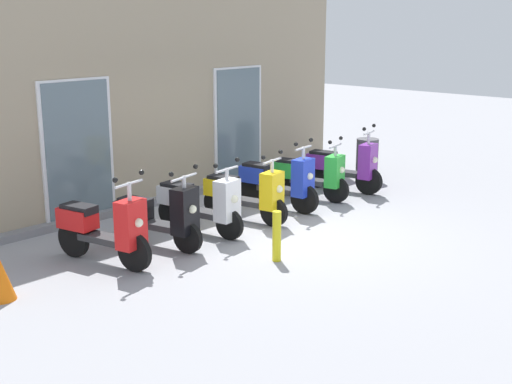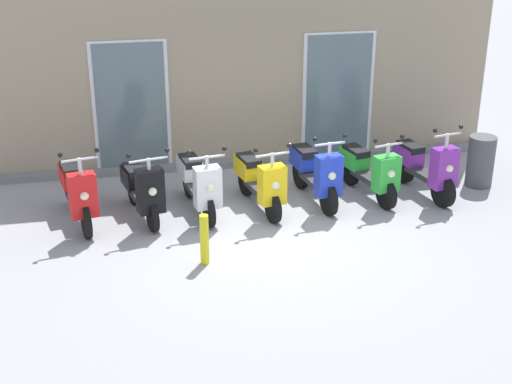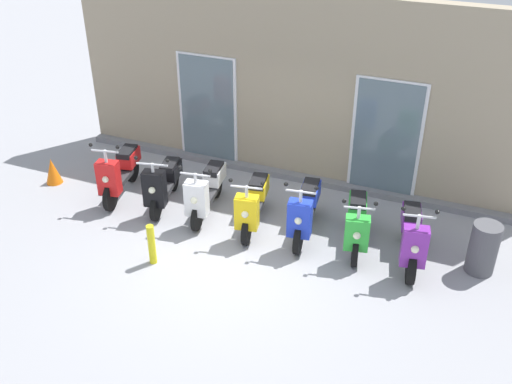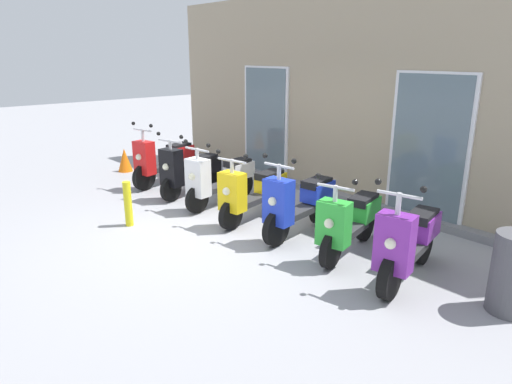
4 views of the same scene
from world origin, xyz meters
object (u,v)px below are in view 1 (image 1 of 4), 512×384
(scooter_yellow, at_px, (246,193))
(scooter_white, at_px, (201,202))
(scooter_purple, at_px, (344,166))
(scooter_red, at_px, (104,228))
(scooter_green, at_px, (310,174))
(trash_bin, at_px, (367,159))
(traffic_cone, at_px, (1,279))
(scooter_blue, at_px, (279,181))
(scooter_black, at_px, (159,215))
(curb_bollard, at_px, (277,236))

(scooter_yellow, bearing_deg, scooter_white, 176.77)
(scooter_purple, bearing_deg, scooter_red, -179.90)
(scooter_green, height_order, trash_bin, scooter_green)
(scooter_white, xyz_separation_m, scooter_green, (2.73, 0.06, -0.03))
(scooter_white, bearing_deg, scooter_red, -178.20)
(traffic_cone, bearing_deg, scooter_red, 4.00)
(scooter_blue, relative_size, trash_bin, 1.89)
(scooter_black, relative_size, scooter_yellow, 0.96)
(scooter_yellow, height_order, scooter_purple, scooter_purple)
(scooter_yellow, distance_m, trash_bin, 3.78)
(scooter_white, distance_m, traffic_cone, 3.32)
(curb_bollard, bearing_deg, scooter_yellow, 56.33)
(scooter_red, bearing_deg, trash_bin, 1.80)
(traffic_cone, bearing_deg, trash_bin, 2.22)
(curb_bollard, xyz_separation_m, trash_bin, (4.84, 1.80, 0.07))
(scooter_purple, xyz_separation_m, traffic_cone, (-6.95, -0.12, -0.22))
(scooter_yellow, xyz_separation_m, trash_bin, (3.77, 0.20, -0.04))
(scooter_green, distance_m, traffic_cone, 6.05)
(scooter_red, height_order, curb_bollard, scooter_red)
(scooter_black, bearing_deg, trash_bin, 2.10)
(scooter_red, relative_size, trash_bin, 1.87)
(scooter_black, relative_size, traffic_cone, 2.88)
(scooter_green, bearing_deg, curb_bollard, -149.23)
(scooter_black, distance_m, trash_bin, 5.56)
(scooter_black, xyz_separation_m, scooter_white, (0.85, 0.06, 0.01))
(scooter_white, xyz_separation_m, trash_bin, (4.70, 0.15, -0.07))
(scooter_black, relative_size, curb_bollard, 2.14)
(scooter_yellow, bearing_deg, scooter_black, -179.89)
(scooter_white, relative_size, scooter_yellow, 1.03)
(scooter_red, relative_size, scooter_black, 1.06)
(scooter_blue, xyz_separation_m, traffic_cone, (-5.16, -0.20, -0.23))
(scooter_green, bearing_deg, scooter_white, -178.85)
(scooter_blue, relative_size, scooter_green, 1.06)
(scooter_blue, distance_m, trash_bin, 2.86)
(scooter_green, relative_size, trash_bin, 1.79)
(scooter_blue, distance_m, scooter_purple, 1.80)
(scooter_green, distance_m, trash_bin, 1.97)
(traffic_cone, bearing_deg, scooter_black, 2.48)
(scooter_yellow, relative_size, trash_bin, 1.84)
(scooter_yellow, bearing_deg, traffic_cone, -178.52)
(scooter_white, distance_m, scooter_yellow, 0.93)
(scooter_yellow, relative_size, traffic_cone, 3.00)
(traffic_cone, xyz_separation_m, trash_bin, (8.02, 0.31, 0.16))
(scooter_red, distance_m, curb_bollard, 2.30)
(scooter_black, bearing_deg, scooter_purple, 0.12)
(scooter_white, height_order, traffic_cone, scooter_white)
(scooter_white, bearing_deg, scooter_yellow, -3.23)
(scooter_black, bearing_deg, scooter_red, -179.99)
(scooter_red, height_order, scooter_purple, scooter_red)
(scooter_purple, bearing_deg, curb_bollard, -156.96)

